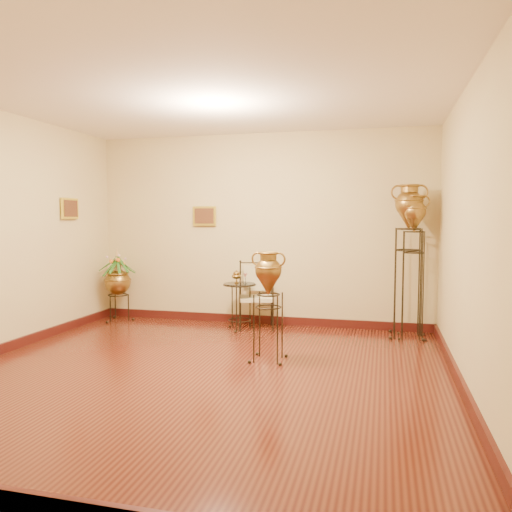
% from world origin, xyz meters
% --- Properties ---
extents(ground, '(5.00, 5.00, 0.00)m').
position_xyz_m(ground, '(0.00, 0.00, 0.00)').
color(ground, '#562214').
rests_on(ground, ground).
extents(room_shell, '(5.02, 5.02, 2.81)m').
position_xyz_m(room_shell, '(-0.01, 0.01, 1.73)').
color(room_shell, '#CDC284').
rests_on(room_shell, ground).
extents(amphora_tall, '(0.40, 0.40, 1.88)m').
position_xyz_m(amphora_tall, '(2.15, 2.10, 0.96)').
color(amphora_tall, black).
rests_on(amphora_tall, ground).
extents(amphora_mid, '(0.58, 0.58, 2.03)m').
position_xyz_m(amphora_mid, '(2.08, 2.15, 1.02)').
color(amphora_mid, black).
rests_on(amphora_mid, ground).
extents(amphora_short, '(0.48, 0.48, 1.22)m').
position_xyz_m(amphora_short, '(0.56, 0.63, 0.61)').
color(amphora_short, black).
rests_on(amphora_short, ground).
extents(planter_urn, '(0.64, 0.64, 1.15)m').
position_xyz_m(planter_urn, '(-2.15, 2.15, 0.64)').
color(planter_urn, black).
rests_on(planter_urn, ground).
extents(armchair, '(0.64, 0.61, 0.94)m').
position_xyz_m(armchair, '(0.03, 2.15, 0.47)').
color(armchair, black).
rests_on(armchair, ground).
extents(side_table, '(0.52, 0.52, 0.83)m').
position_xyz_m(side_table, '(-0.18, 2.02, 0.34)').
color(side_table, black).
rests_on(side_table, ground).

